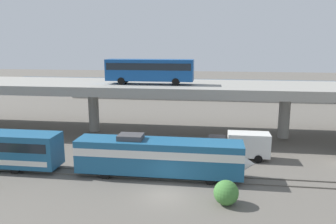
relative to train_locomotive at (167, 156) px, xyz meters
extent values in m
plane|color=#605B54|center=(0.39, -4.00, -2.19)|extent=(260.00, 260.00, 0.00)
cube|color=#59544C|center=(0.39, -0.75, -2.13)|extent=(110.00, 0.12, 0.12)
cube|color=#59544C|center=(0.39, 0.75, -2.13)|extent=(110.00, 0.12, 0.12)
cube|color=#1E5984|center=(-0.81, 0.00, -0.11)|extent=(16.15, 3.00, 3.20)
cube|color=silver|center=(-0.81, 0.00, 0.46)|extent=(16.15, 3.04, 0.77)
cone|color=silver|center=(7.27, 0.00, -0.43)|extent=(2.20, 2.85, 2.85)
cube|color=black|center=(5.61, 0.00, 0.78)|extent=(2.20, 2.70, 1.02)
cube|color=#3F3F42|center=(-3.56, 0.00, 1.74)|extent=(2.40, 1.80, 0.50)
cylinder|color=black|center=(4.24, 1.35, -1.71)|extent=(0.96, 0.18, 0.96)
cylinder|color=black|center=(4.24, -1.35, -1.71)|extent=(0.96, 0.18, 0.96)
cylinder|color=black|center=(-5.86, 1.35, -1.71)|extent=(0.96, 0.18, 0.96)
cylinder|color=black|center=(-5.86, -1.35, -1.71)|extent=(0.96, 0.18, 0.96)
cylinder|color=black|center=(-15.17, 1.35, -1.73)|extent=(0.92, 0.18, 0.92)
cylinder|color=black|center=(-15.17, -1.35, -1.73)|extent=(0.92, 0.18, 0.92)
cube|color=gray|center=(0.39, 16.00, 4.48)|extent=(96.00, 11.69, 1.25)
cylinder|color=gray|center=(-13.21, 16.00, 0.83)|extent=(1.50, 1.50, 6.05)
cylinder|color=gray|center=(13.99, 16.00, 0.83)|extent=(1.50, 1.50, 6.05)
cube|color=#14478C|center=(-4.47, 14.75, 7.06)|extent=(12.00, 2.55, 2.90)
cube|color=black|center=(-4.47, 14.75, 7.58)|extent=(11.52, 2.59, 0.93)
cube|color=black|center=(-10.42, 14.75, 7.40)|extent=(0.08, 2.30, 1.74)
cylinder|color=black|center=(-8.19, 13.54, 5.61)|extent=(1.00, 0.26, 1.00)
cylinder|color=black|center=(-8.19, 15.96, 5.61)|extent=(1.00, 0.26, 1.00)
cylinder|color=black|center=(-0.75, 13.54, 5.61)|extent=(1.00, 0.26, 1.00)
cylinder|color=black|center=(-0.75, 15.96, 5.61)|extent=(1.00, 0.26, 1.00)
cube|color=black|center=(4.85, 6.36, -0.75)|extent=(2.00, 2.30, 2.00)
cube|color=silver|center=(8.35, 6.36, -0.45)|extent=(4.60, 2.30, 2.60)
cylinder|color=black|center=(5.14, 5.27, -1.75)|extent=(0.88, 0.28, 0.88)
cylinder|color=black|center=(5.14, 7.45, -1.75)|extent=(0.88, 0.28, 0.88)
cylinder|color=black|center=(9.35, 5.27, -1.75)|extent=(0.88, 0.28, 0.88)
cylinder|color=black|center=(9.35, 7.45, -1.75)|extent=(0.88, 0.28, 0.88)
cube|color=gray|center=(0.39, 51.00, -1.47)|extent=(59.01, 13.08, 1.45)
cube|color=navy|center=(-9.40, 48.99, -0.08)|extent=(4.68, 1.82, 0.70)
cube|color=#1E232B|center=(-9.64, 48.99, 0.51)|extent=(2.06, 1.60, 0.48)
cylinder|color=black|center=(-7.95, 49.86, -0.43)|extent=(0.64, 0.20, 0.64)
cylinder|color=black|center=(-7.95, 48.13, -0.43)|extent=(0.64, 0.20, 0.64)
cylinder|color=black|center=(-10.86, 49.86, -0.43)|extent=(0.64, 0.20, 0.64)
cylinder|color=black|center=(-10.86, 48.13, -0.43)|extent=(0.64, 0.20, 0.64)
cube|color=#B7B7BC|center=(14.77, 48.16, -0.08)|extent=(4.13, 1.73, 0.70)
cube|color=#1E232B|center=(14.98, 48.16, 0.51)|extent=(1.82, 1.53, 0.48)
cylinder|color=black|center=(13.49, 47.33, -0.43)|extent=(0.64, 0.20, 0.64)
cylinder|color=black|center=(13.49, 48.98, -0.43)|extent=(0.64, 0.20, 0.64)
cylinder|color=black|center=(16.05, 47.33, -0.43)|extent=(0.64, 0.20, 0.64)
cylinder|color=black|center=(16.05, 48.98, -0.43)|extent=(0.64, 0.20, 0.64)
cube|color=#515459|center=(-4.83, 52.98, -0.08)|extent=(4.11, 1.84, 0.70)
cube|color=#1E232B|center=(-5.04, 52.98, 0.51)|extent=(1.81, 1.62, 0.48)
cylinder|color=black|center=(-3.56, 53.86, -0.43)|extent=(0.64, 0.20, 0.64)
cylinder|color=black|center=(-3.56, 52.11, -0.43)|extent=(0.64, 0.20, 0.64)
cylinder|color=black|center=(-6.10, 53.86, -0.43)|extent=(0.64, 0.20, 0.64)
cylinder|color=black|center=(-6.10, 52.11, -0.43)|extent=(0.64, 0.20, 0.64)
cube|color=silver|center=(21.21, 54.12, -0.08)|extent=(4.23, 1.73, 0.70)
cube|color=#1E232B|center=(21.42, 54.12, 0.51)|extent=(1.86, 1.52, 0.48)
cylinder|color=black|center=(19.90, 53.30, -0.43)|extent=(0.64, 0.20, 0.64)
cylinder|color=black|center=(19.90, 54.94, -0.43)|extent=(0.64, 0.20, 0.64)
cylinder|color=black|center=(22.52, 53.30, -0.43)|extent=(0.64, 0.20, 0.64)
cylinder|color=black|center=(22.52, 54.94, -0.43)|extent=(0.64, 0.20, 0.64)
cube|color=navy|center=(0.39, 74.00, -2.19)|extent=(140.00, 36.00, 0.01)
sphere|color=#407936|center=(5.54, -5.00, -1.17)|extent=(2.04, 2.04, 2.04)
camera|label=1|loc=(4.34, -30.63, 10.70)|focal=35.87mm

